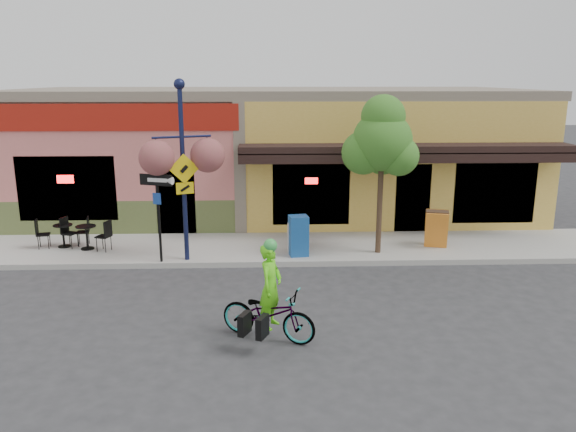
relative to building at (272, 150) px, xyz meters
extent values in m
plane|color=#2D2D30|center=(0.00, -7.50, -2.25)|extent=(90.00, 90.00, 0.00)
cube|color=#9E9B93|center=(0.00, -5.50, -2.17)|extent=(24.00, 3.00, 0.15)
cube|color=#A8A59E|center=(0.00, -6.95, -2.17)|extent=(24.00, 0.12, 0.15)
imported|color=maroon|center=(-0.16, -11.18, -1.74)|extent=(2.03, 1.41, 1.01)
imported|color=#5CE017|center=(-0.11, -11.18, -1.43)|extent=(0.61, 0.71, 1.64)
camera|label=1|loc=(-0.13, -21.15, 2.67)|focal=35.00mm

